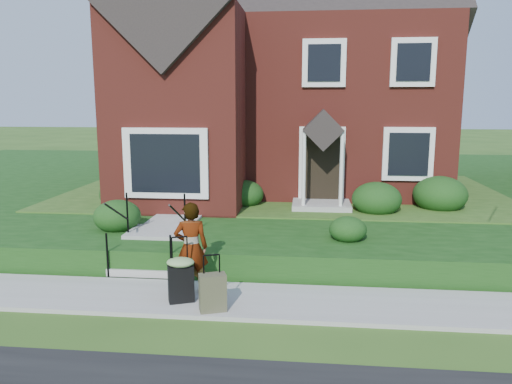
# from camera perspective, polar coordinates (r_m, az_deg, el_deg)

# --- Properties ---
(ground) EXTENTS (120.00, 120.00, 0.00)m
(ground) POSITION_cam_1_polar(r_m,az_deg,el_deg) (9.11, 0.47, -12.62)
(ground) COLOR #2D5119
(ground) RESTS_ON ground
(sidewalk) EXTENTS (60.00, 1.60, 0.08)m
(sidewalk) POSITION_cam_1_polar(r_m,az_deg,el_deg) (9.10, 0.47, -12.39)
(sidewalk) COLOR #9E9B93
(sidewalk) RESTS_ON ground
(terrace) EXTENTS (44.00, 20.00, 0.60)m
(terrace) POSITION_cam_1_polar(r_m,az_deg,el_deg) (19.79, 15.18, 0.48)
(terrace) COLOR #153D10
(terrace) RESTS_ON ground
(walkway) EXTENTS (1.20, 6.00, 0.06)m
(walkway) POSITION_cam_1_polar(r_m,az_deg,el_deg) (14.06, -7.75, -1.78)
(walkway) COLOR #9E9B93
(walkway) RESTS_ON terrace
(main_house) EXTENTS (10.40, 10.20, 9.40)m
(main_house) POSITION_cam_1_polar(r_m,az_deg,el_deg) (18.07, 2.84, 15.72)
(main_house) COLOR maroon
(main_house) RESTS_ON terrace
(front_steps) EXTENTS (1.40, 2.02, 1.50)m
(front_steps) POSITION_cam_1_polar(r_m,az_deg,el_deg) (11.15, -11.56, -5.92)
(front_steps) COLOR #9E9B93
(front_steps) RESTS_ON ground
(foundation_shrubs) EXTENTS (10.24, 4.59, 1.03)m
(foundation_shrubs) POSITION_cam_1_polar(r_m,az_deg,el_deg) (13.51, 3.14, -0.32)
(foundation_shrubs) COLOR #103710
(foundation_shrubs) RESTS_ON terrace
(woman) EXTENTS (0.70, 0.54, 1.69)m
(woman) POSITION_cam_1_polar(r_m,az_deg,el_deg) (9.21, -7.43, -6.33)
(woman) COLOR #999999
(woman) RESTS_ON sidewalk
(suitcase_black) EXTENTS (0.59, 0.54, 1.17)m
(suitcase_black) POSITION_cam_1_polar(r_m,az_deg,el_deg) (8.93, -8.59, -9.57)
(suitcase_black) COLOR black
(suitcase_black) RESTS_ON sidewalk
(suitcase_olive) EXTENTS (0.50, 0.38, 0.97)m
(suitcase_olive) POSITION_cam_1_polar(r_m,az_deg,el_deg) (8.54, -4.97, -11.36)
(suitcase_olive) COLOR #4E4D34
(suitcase_olive) RESTS_ON sidewalk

